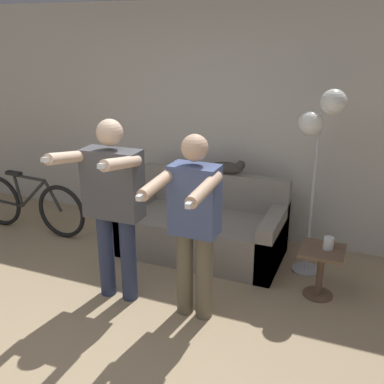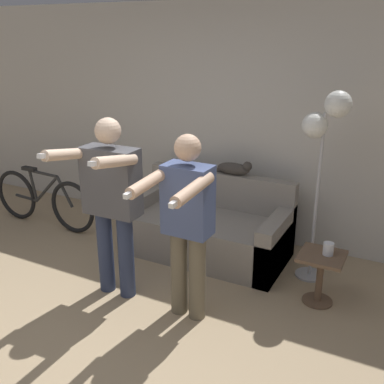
{
  "view_description": "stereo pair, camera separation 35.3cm",
  "coord_description": "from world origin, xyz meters",
  "views": [
    {
      "loc": [
        1.7,
        -2.21,
        2.26
      ],
      "look_at": [
        0.23,
        1.34,
        0.89
      ],
      "focal_mm": 42.0,
      "sensor_mm": 36.0,
      "label": 1
    },
    {
      "loc": [
        2.02,
        -2.06,
        2.26
      ],
      "look_at": [
        0.23,
        1.34,
        0.89
      ],
      "focal_mm": 42.0,
      "sensor_mm": 36.0,
      "label": 2
    }
  ],
  "objects": [
    {
      "name": "person_left",
      "position": [
        -0.26,
        0.79,
        0.95
      ],
      "size": [
        0.58,
        0.68,
        1.62
      ],
      "rotation": [
        0.0,
        0.0,
        0.03
      ],
      "color": "#2D3856",
      "rests_on": "ground_plane"
    },
    {
      "name": "bicycle",
      "position": [
        -1.98,
        1.64,
        0.34
      ],
      "size": [
        1.56,
        0.07,
        0.73
      ],
      "color": "black",
      "rests_on": "ground_plane"
    },
    {
      "name": "side_table",
      "position": [
        1.41,
        1.5,
        0.33
      ],
      "size": [
        0.38,
        0.38,
        0.47
      ],
      "color": "brown",
      "rests_on": "ground_plane"
    },
    {
      "name": "person_right",
      "position": [
        0.47,
        0.79,
        0.89
      ],
      "size": [
        0.46,
        0.67,
        1.56
      ],
      "rotation": [
        0.0,
        0.0,
        -0.01
      ],
      "color": "#6B604C",
      "rests_on": "ground_plane"
    },
    {
      "name": "cat",
      "position": [
        0.28,
        2.22,
        0.89
      ],
      "size": [
        0.5,
        0.13,
        0.16
      ],
      "color": "#3D3833",
      "rests_on": "couch"
    },
    {
      "name": "ground_plane",
      "position": [
        0.0,
        0.0,
        0.0
      ],
      "size": [
        16.0,
        16.0,
        0.0
      ],
      "primitive_type": "plane",
      "color": "tan"
    },
    {
      "name": "wall_back",
      "position": [
        0.0,
        2.56,
        1.3
      ],
      "size": [
        10.0,
        0.05,
        2.6
      ],
      "color": "beige",
      "rests_on": "ground_plane"
    },
    {
      "name": "couch",
      "position": [
        0.13,
        1.9,
        0.27
      ],
      "size": [
        1.69,
        0.86,
        0.82
      ],
      "color": "gray",
      "rests_on": "ground_plane"
    },
    {
      "name": "cup",
      "position": [
        1.45,
        1.52,
        0.52
      ],
      "size": [
        0.09,
        0.09,
        0.11
      ],
      "color": "silver",
      "rests_on": "side_table"
    },
    {
      "name": "floor_lamp",
      "position": [
        1.24,
        1.92,
        1.46
      ],
      "size": [
        0.41,
        0.28,
        1.8
      ],
      "color": "#B2B2B7",
      "rests_on": "ground_plane"
    }
  ]
}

